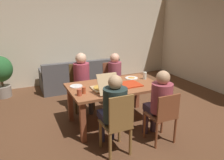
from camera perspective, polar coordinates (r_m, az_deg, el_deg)
The scene contains 21 objects.
ground_plane at distance 4.32m, azimuth 0.56°, elevation -10.82°, with size 20.00×20.00×0.00m, color brown.
back_wall at distance 6.58m, azimuth -10.36°, elevation 12.04°, with size 6.50×0.12×2.91m, color beige.
side_wall_right at distance 6.53m, azimuth 24.35°, elevation 10.76°, with size 0.12×4.95×2.91m, color beige.
dining_table at distance 4.05m, azimuth 0.58°, elevation -2.78°, with size 1.66×1.00×0.75m.
chair_0 at distance 4.78m, azimuth -8.15°, elevation -1.18°, with size 0.45×0.41×0.98m.
person_0 at distance 4.59m, azimuth -7.74°, elevation 0.64°, with size 0.33×0.53×1.24m.
chair_1 at distance 5.07m, azimuth 0.32°, elevation -0.19°, with size 0.46×0.39×0.93m.
person_1 at distance 4.89m, azimuth 1.04°, elevation 1.30°, with size 0.30×0.50×1.17m.
chair_2 at distance 3.20m, azimuth 1.51°, elevation -11.39°, with size 0.39×0.44×0.97m.
person_2 at distance 3.23m, azimuth 0.41°, elevation -7.02°, with size 0.35×0.55×1.21m.
chair_3 at distance 3.57m, azimuth 13.32°, elevation -8.99°, with size 0.42×0.40×0.86m.
person_3 at distance 3.57m, azimuth 12.29°, elevation -5.03°, with size 0.33×0.50×1.20m.
pizza_box_0 at distance 3.77m, azimuth -2.24°, elevation -1.94°, with size 0.36×0.53×0.34m.
pizza_box_1 at distance 4.06m, azimuth 4.67°, elevation -1.11°, with size 0.38×0.38×0.02m.
plate_0 at distance 4.01m, azimuth -9.34°, elevation -1.58°, with size 0.23×0.23×0.01m.
plate_1 at distance 4.46m, azimuth 5.10°, elevation 0.58°, with size 0.26×0.26×0.03m.
drinking_glass_0 at distance 3.56m, azimuth -8.55°, elevation -3.20°, with size 0.08×0.08×0.11m, color #BA4E35.
drinking_glass_1 at distance 3.64m, azimuth -7.35°, elevation -2.66°, with size 0.06×0.06×0.11m, color #B64C2A.
drinking_glass_2 at distance 4.41m, azimuth 8.56°, elevation 1.14°, with size 0.07×0.07×0.15m, color silver.
couch at distance 6.13m, azimuth -8.37°, elevation 0.52°, with size 2.08×0.88×0.81m.
potted_plant at distance 5.95m, azimuth -27.09°, elevation 1.73°, with size 0.57×0.57×1.03m.
Camera 1 is at (-1.60, -3.45, 2.05)m, focal length 34.98 mm.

